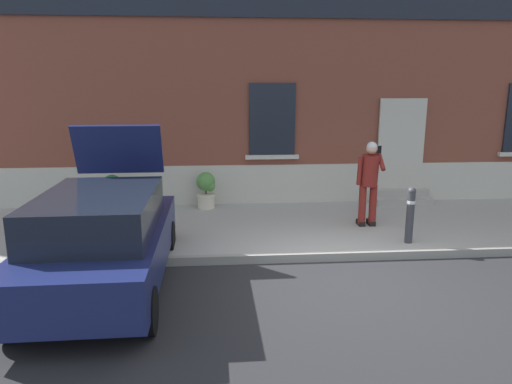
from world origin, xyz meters
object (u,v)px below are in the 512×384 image
at_px(hatchback_car_navy, 103,238).
at_px(planter_olive, 113,192).
at_px(person_on_phone, 369,178).
at_px(bollard_near_person, 410,213).
at_px(planter_cream, 206,189).

relative_size(hatchback_car_navy, planter_olive, 4.75).
height_order(person_on_phone, planter_olive, person_on_phone).
distance_m(bollard_near_person, person_on_phone, 1.24).
xyz_separation_m(person_on_phone, planter_cream, (-3.33, 1.74, -0.55)).
bearing_deg(planter_olive, person_on_phone, -16.25).
relative_size(bollard_near_person, planter_olive, 1.22).
xyz_separation_m(person_on_phone, planter_olive, (-5.45, 1.59, -0.55)).
relative_size(person_on_phone, planter_olive, 2.04).
height_order(bollard_near_person, planter_olive, bollard_near_person).
bearing_deg(hatchback_car_navy, planter_olive, 100.43).
relative_size(hatchback_car_navy, bollard_near_person, 3.91).
xyz_separation_m(bollard_near_person, planter_olive, (-5.89, 2.67, -0.11)).
distance_m(bollard_near_person, planter_cream, 4.71).
distance_m(person_on_phone, planter_cream, 3.80).
height_order(planter_olive, planter_cream, same).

